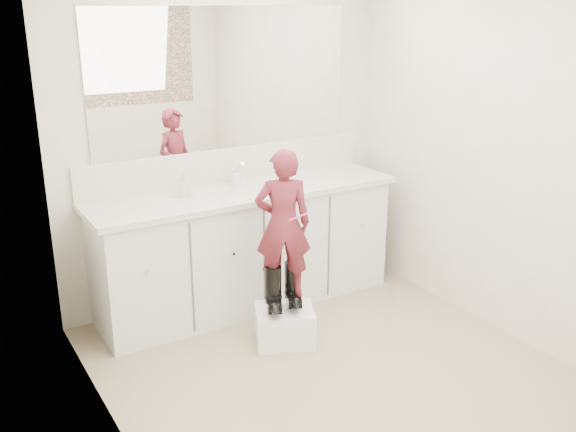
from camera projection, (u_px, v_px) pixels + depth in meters
floor at (342, 379)px, 3.87m from camera, size 3.00×3.00×0.00m
wall_back at (227, 140)px, 4.71m from camera, size 2.60×0.00×2.60m
wall_left at (112, 229)px, 2.85m from camera, size 0.00×3.00×3.00m
wall_right at (511, 159)px, 4.13m from camera, size 0.00×3.00×3.00m
vanity_cabinet at (246, 250)px, 4.73m from camera, size 2.20×0.55×0.85m
countertop at (246, 192)px, 4.58m from camera, size 2.28×0.58×0.04m
backsplash at (228, 165)px, 4.76m from camera, size 2.28×0.03×0.25m
mirror at (226, 79)px, 4.56m from camera, size 2.00×0.02×1.00m
faucet at (235, 178)px, 4.69m from camera, size 0.08×0.08×0.10m
cup at (286, 176)px, 4.78m from camera, size 0.11×0.11×0.08m
soap_bottle at (185, 185)px, 4.38m from camera, size 0.10×0.10×0.17m
step_stool at (285, 326)px, 4.26m from camera, size 0.47×0.44×0.24m
boot_left at (273, 289)px, 4.15m from camera, size 0.19×0.24×0.31m
boot_right at (293, 284)px, 4.22m from camera, size 0.19×0.24×0.31m
toddler at (283, 224)px, 4.05m from camera, size 0.42×0.36×0.98m
toothbrush at (299, 217)px, 4.00m from camera, size 0.13×0.07×0.06m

